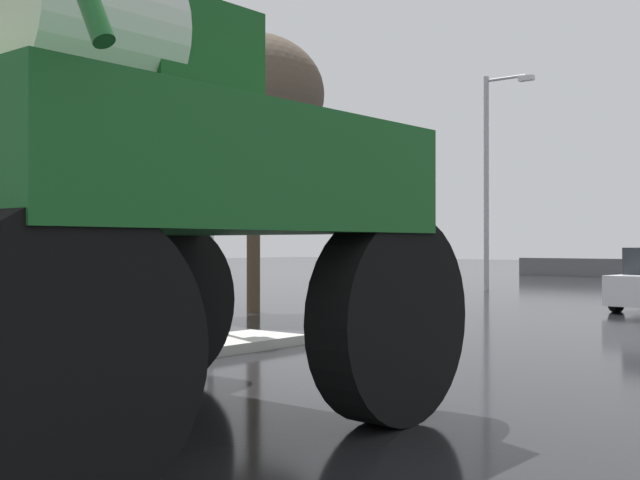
{
  "coord_description": "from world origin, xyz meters",
  "views": [
    {
      "loc": [
        4.86,
        2.77,
        1.6
      ],
      "look_at": [
        -0.59,
        9.5,
        1.65
      ],
      "focal_mm": 44.93,
      "sensor_mm": 36.0,
      "label": 1
    }
  ],
  "objects_px": {
    "traffic_signal_near_left": "(217,172)",
    "streetlight_far_left": "(490,171)",
    "bare_tree_left": "(253,96)",
    "oversize_sprayer": "(124,191)"
  },
  "relations": [
    {
      "from": "traffic_signal_near_left",
      "to": "streetlight_far_left",
      "type": "xyz_separation_m",
      "value": [
        -2.76,
        15.38,
        1.28
      ]
    },
    {
      "from": "streetlight_far_left",
      "to": "bare_tree_left",
      "type": "bearing_deg",
      "value": -92.01
    },
    {
      "from": "traffic_signal_near_left",
      "to": "streetlight_far_left",
      "type": "height_order",
      "value": "streetlight_far_left"
    },
    {
      "from": "oversize_sprayer",
      "to": "bare_tree_left",
      "type": "xyz_separation_m",
      "value": [
        -7.41,
        9.33,
        3.03
      ]
    },
    {
      "from": "traffic_signal_near_left",
      "to": "streetlight_far_left",
      "type": "bearing_deg",
      "value": 100.17
    },
    {
      "from": "traffic_signal_near_left",
      "to": "bare_tree_left",
      "type": "bearing_deg",
      "value": 127.09
    },
    {
      "from": "traffic_signal_near_left",
      "to": "bare_tree_left",
      "type": "height_order",
      "value": "bare_tree_left"
    },
    {
      "from": "oversize_sprayer",
      "to": "streetlight_far_left",
      "type": "height_order",
      "value": "streetlight_far_left"
    },
    {
      "from": "traffic_signal_near_left",
      "to": "bare_tree_left",
      "type": "distance_m",
      "value": 5.7
    },
    {
      "from": "traffic_signal_near_left",
      "to": "streetlight_far_left",
      "type": "relative_size",
      "value": 0.53
    }
  ]
}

